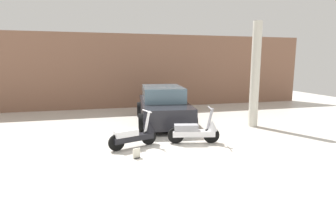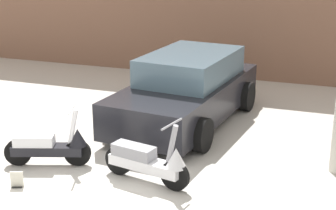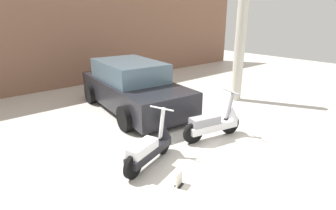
% 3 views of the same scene
% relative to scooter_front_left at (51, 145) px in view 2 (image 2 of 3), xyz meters
% --- Properties ---
extents(ground_plane, '(28.00, 28.00, 0.00)m').
position_rel_scooter_front_left_xyz_m(ground_plane, '(1.03, -0.60, -0.37)').
color(ground_plane, silver).
extents(wall_back, '(19.60, 0.12, 3.90)m').
position_rel_scooter_front_left_xyz_m(wall_back, '(1.03, 6.80, 1.58)').
color(wall_back, '#845B47').
rests_on(wall_back, ground_plane).
extents(scooter_front_left, '(1.43, 0.73, 1.04)m').
position_rel_scooter_front_left_xyz_m(scooter_front_left, '(0.00, 0.00, 0.00)').
color(scooter_front_left, black).
rests_on(scooter_front_left, ground_plane).
extents(scooter_front_right, '(1.55, 0.66, 1.10)m').
position_rel_scooter_front_left_xyz_m(scooter_front_right, '(1.83, -0.07, 0.02)').
color(scooter_front_right, black).
rests_on(scooter_front_right, ground_plane).
extents(car_rear_left, '(2.43, 4.45, 1.45)m').
position_rel_scooter_front_left_xyz_m(car_rear_left, '(1.51, 2.93, 0.33)').
color(car_rear_left, black).
rests_on(car_rear_left, ground_plane).
extents(placard_near_left_scooter, '(0.20, 0.17, 0.26)m').
position_rel_scooter_front_left_xyz_m(placard_near_left_scooter, '(-0.08, -0.89, -0.25)').
color(placard_near_left_scooter, black).
rests_on(placard_near_left_scooter, ground_plane).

